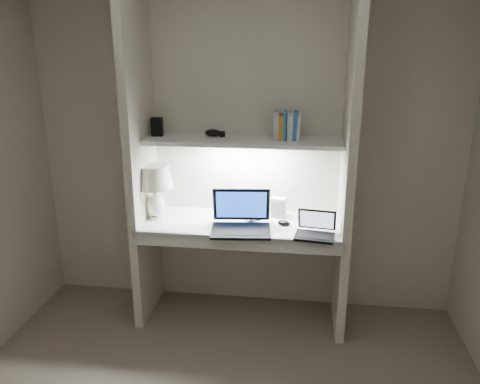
% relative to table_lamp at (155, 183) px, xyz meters
% --- Properties ---
extents(back_wall, '(3.20, 0.01, 2.50)m').
position_rel_table_lamp_xyz_m(back_wall, '(0.64, 0.27, 0.21)').
color(back_wall, beige).
rests_on(back_wall, floor).
extents(alcove_panel_left, '(0.06, 0.55, 2.50)m').
position_rel_table_lamp_xyz_m(alcove_panel_left, '(-0.09, -0.00, 0.21)').
color(alcove_panel_left, beige).
rests_on(alcove_panel_left, floor).
extents(alcove_panel_right, '(0.06, 0.55, 2.50)m').
position_rel_table_lamp_xyz_m(alcove_panel_right, '(1.37, -0.00, 0.21)').
color(alcove_panel_right, beige).
rests_on(alcove_panel_right, floor).
extents(desk, '(1.40, 0.55, 0.04)m').
position_rel_table_lamp_xyz_m(desk, '(0.64, -0.00, -0.29)').
color(desk, white).
rests_on(desk, alcove_panel_left).
extents(desk_apron, '(1.46, 0.03, 0.10)m').
position_rel_table_lamp_xyz_m(desk_apron, '(0.64, -0.26, -0.32)').
color(desk_apron, silver).
rests_on(desk_apron, desk).
extents(shelf, '(1.40, 0.36, 0.03)m').
position_rel_table_lamp_xyz_m(shelf, '(0.64, 0.09, 0.31)').
color(shelf, silver).
rests_on(shelf, back_wall).
extents(strip_light, '(0.60, 0.04, 0.02)m').
position_rel_table_lamp_xyz_m(strip_light, '(0.64, 0.09, 0.29)').
color(strip_light, white).
rests_on(strip_light, shelf).
extents(table_lamp, '(0.27, 0.27, 0.40)m').
position_rel_table_lamp_xyz_m(table_lamp, '(0.00, 0.00, 0.00)').
color(table_lamp, white).
rests_on(table_lamp, desk).
extents(laptop_main, '(0.44, 0.39, 0.27)m').
position_rel_table_lamp_xyz_m(laptop_main, '(0.65, -0.13, -0.21)').
color(laptop_main, black).
rests_on(laptop_main, desk).
extents(laptop_netbook, '(0.29, 0.26, 0.17)m').
position_rel_table_lamp_xyz_m(laptop_netbook, '(1.17, -0.19, -0.23)').
color(laptop_netbook, black).
rests_on(laptop_netbook, desk).
extents(speaker, '(0.12, 0.09, 0.15)m').
position_rel_table_lamp_xyz_m(speaker, '(0.90, 0.14, -0.20)').
color(speaker, silver).
rests_on(speaker, desk).
extents(mouse, '(0.11, 0.08, 0.03)m').
position_rel_table_lamp_xyz_m(mouse, '(0.95, -0.02, -0.26)').
color(mouse, black).
rests_on(mouse, desk).
extents(cable_coil, '(0.11, 0.11, 0.01)m').
position_rel_table_lamp_xyz_m(cable_coil, '(0.73, 0.07, -0.27)').
color(cable_coil, black).
rests_on(cable_coil, desk).
extents(sticky_note, '(0.08, 0.08, 0.00)m').
position_rel_table_lamp_xyz_m(sticky_note, '(0.00, -0.03, -0.27)').
color(sticky_note, yellow).
rests_on(sticky_note, desk).
extents(book_row, '(0.19, 0.13, 0.20)m').
position_rel_table_lamp_xyz_m(book_row, '(0.95, 0.12, 0.42)').
color(book_row, silver).
rests_on(book_row, shelf).
extents(shelf_box, '(0.08, 0.06, 0.14)m').
position_rel_table_lamp_xyz_m(shelf_box, '(0.00, 0.13, 0.39)').
color(shelf_box, black).
rests_on(shelf_box, shelf).
extents(shelf_gadget, '(0.14, 0.11, 0.05)m').
position_rel_table_lamp_xyz_m(shelf_gadget, '(0.41, 0.16, 0.35)').
color(shelf_gadget, black).
rests_on(shelf_gadget, shelf).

